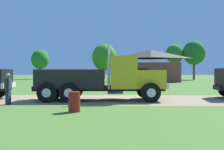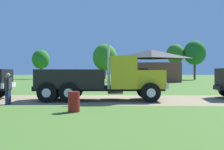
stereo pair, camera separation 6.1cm
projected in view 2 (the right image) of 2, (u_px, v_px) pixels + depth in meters
ground_plane at (108, 100)px, 16.47m from camera, size 200.00×200.00×0.00m
dirt_track at (108, 100)px, 16.47m from camera, size 120.00×5.91×0.01m
truck_foreground_white at (101, 79)px, 16.10m from camera, size 8.07×2.89×3.36m
visitor_walking_mid at (8, 87)px, 14.06m from camera, size 0.27×0.65×1.71m
steel_barrel at (74, 102)px, 11.55m from camera, size 0.52×0.52×0.90m
shed_building at (151, 66)px, 43.82m from camera, size 10.43×7.57×5.37m
tree_left at (41, 59)px, 57.49m from camera, size 3.84×3.84×6.46m
tree_mid at (105, 57)px, 59.24m from camera, size 5.51×5.51×7.91m
tree_right at (175, 54)px, 54.61m from camera, size 3.72×3.72×7.39m
tree_far_right at (195, 53)px, 53.52m from camera, size 4.51×4.51×8.02m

